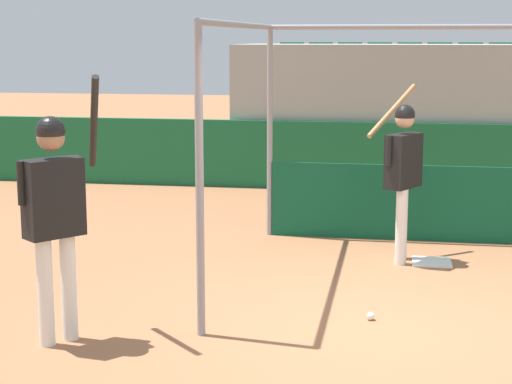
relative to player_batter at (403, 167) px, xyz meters
The scene contains 8 objects.
ground_plane 2.68m from the player_batter, 94.50° to the right, with size 60.00×60.00×0.00m, color #9E6642.
outfield_wall 4.55m from the player_batter, 92.44° to the left, with size 24.00×0.12×1.14m.
bleacher_section 5.78m from the player_batter, 91.91° to the left, with size 5.40×2.40×2.42m.
batting_cage 0.49m from the player_batter, 40.92° to the left, with size 4.14×3.92×2.67m.
home_plate 1.13m from the player_batter, ahead, with size 0.44×0.44×0.02m.
player_batter is the anchor object (origin of this frame).
player_waiting 4.20m from the player_batter, 131.65° to the right, with size 0.65×0.82×2.22m.
baseball 2.40m from the player_batter, 96.79° to the right, with size 0.07×0.07×0.07m.
Camera 1 is at (0.15, -7.14, 2.51)m, focal length 60.00 mm.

